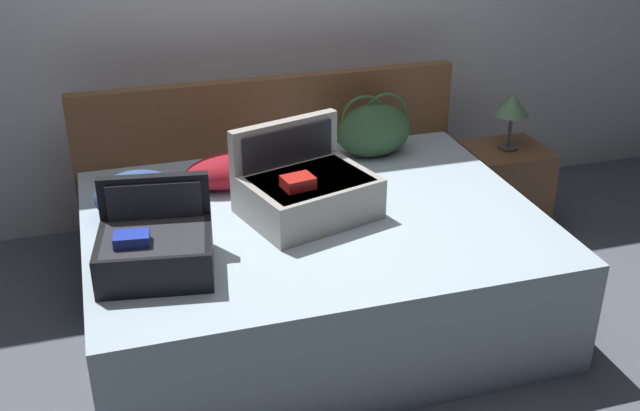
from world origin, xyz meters
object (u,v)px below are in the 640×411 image
at_px(duffel_bag, 374,130).
at_px(table_lamp, 512,107).
at_px(hard_case_large, 306,190).
at_px(nightstand, 503,188).
at_px(pillow_near_headboard, 235,170).
at_px(bed, 313,264).
at_px(hard_case_medium, 155,247).
at_px(pillow_center_head, 138,195).

distance_m(duffel_bag, table_lamp, 0.80).
height_order(hard_case_large, nightstand, hard_case_large).
bearing_deg(nightstand, pillow_near_headboard, -175.30).
xyz_separation_m(bed, hard_case_medium, (-0.74, -0.30, 0.38)).
relative_size(hard_case_large, pillow_center_head, 1.73).
bearing_deg(duffel_bag, hard_case_large, -133.36).
height_order(duffel_bag, nightstand, duffel_bag).
height_order(bed, pillow_near_headboard, pillow_near_headboard).
relative_size(hard_case_large, duffel_bag, 1.58).
bearing_deg(pillow_center_head, hard_case_large, -14.98).
relative_size(hard_case_medium, table_lamp, 1.57).
height_order(duffel_bag, pillow_near_headboard, duffel_bag).
bearing_deg(nightstand, hard_case_medium, -157.67).
bearing_deg(table_lamp, hard_case_medium, -157.67).
distance_m(hard_case_large, pillow_center_head, 0.76).
relative_size(bed, hard_case_large, 3.12).
bearing_deg(pillow_center_head, pillow_near_headboard, 23.11).
relative_size(bed, duffel_bag, 4.95).
xyz_separation_m(pillow_center_head, nightstand, (2.07, 0.34, -0.40)).
bearing_deg(pillow_near_headboard, hard_case_medium, -122.80).
xyz_separation_m(duffel_bag, pillow_near_headboard, (-0.78, -0.16, -0.07)).
bearing_deg(hard_case_medium, table_lamp, 31.20).
relative_size(hard_case_medium, nightstand, 1.01).
xyz_separation_m(hard_case_medium, table_lamp, (2.04, 0.84, 0.10)).
xyz_separation_m(bed, nightstand, (1.31, 0.54, -0.02)).
xyz_separation_m(bed, duffel_bag, (0.51, 0.57, 0.42)).
xyz_separation_m(bed, pillow_center_head, (-0.76, 0.20, 0.38)).
distance_m(bed, duffel_bag, 0.87).
bearing_deg(hard_case_medium, pillow_near_headboard, 66.07).
relative_size(pillow_near_headboard, table_lamp, 1.58).
height_order(pillow_near_headboard, nightstand, pillow_near_headboard).
bearing_deg(hard_case_large, nightstand, 5.26).
relative_size(bed, pillow_near_headboard, 4.08).
relative_size(bed, nightstand, 4.14).
bearing_deg(duffel_bag, pillow_center_head, -163.84).
xyz_separation_m(hard_case_medium, pillow_near_headboard, (0.46, 0.71, -0.02)).
bearing_deg(table_lamp, nightstand, 180.00).
distance_m(bed, hard_case_large, 0.39).
height_order(hard_case_large, hard_case_medium, hard_case_large).
xyz_separation_m(hard_case_large, pillow_near_headboard, (-0.25, 0.40, -0.04)).
height_order(pillow_center_head, table_lamp, table_lamp).
height_order(bed, nightstand, bed).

